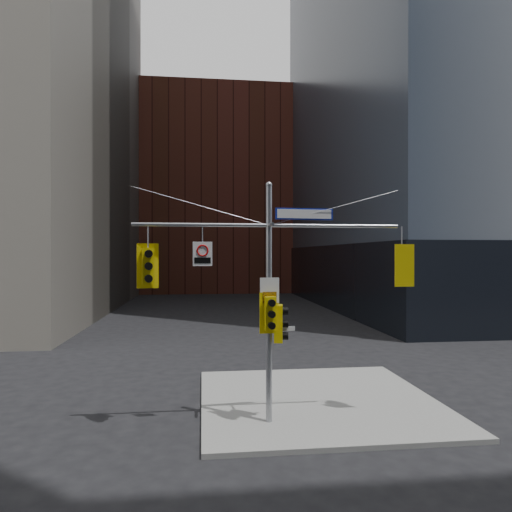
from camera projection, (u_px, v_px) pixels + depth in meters
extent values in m
plane|color=black|center=(280.00, 456.00, 11.59)|extent=(160.00, 160.00, 0.00)
cube|color=gray|center=(318.00, 400.00, 15.80)|extent=(8.00, 8.00, 0.15)
cube|color=black|center=(497.00, 275.00, 46.66)|extent=(36.40, 36.40, 6.00)
cube|color=maroon|center=(215.00, 196.00, 69.15)|extent=(26.00, 20.00, 28.00)
cylinder|color=#96999F|center=(269.00, 306.00, 13.57)|extent=(0.18, 0.18, 7.20)
sphere|color=#96999F|center=(269.00, 185.00, 13.56)|extent=(0.20, 0.20, 0.20)
cylinder|color=#96999F|center=(201.00, 225.00, 13.33)|extent=(4.00, 0.11, 0.11)
cylinder|color=#96999F|center=(334.00, 226.00, 13.80)|extent=(4.00, 0.11, 0.11)
cylinder|color=#96999F|center=(271.00, 225.00, 13.21)|extent=(0.10, 0.70, 0.10)
cylinder|color=#96999F|center=(201.00, 206.00, 13.33)|extent=(4.00, 0.02, 1.12)
cylinder|color=#96999F|center=(334.00, 208.00, 13.80)|extent=(4.00, 0.02, 1.12)
cube|color=#DABF0B|center=(148.00, 266.00, 13.15)|extent=(0.38, 0.30, 1.06)
cube|color=#DABF0B|center=(148.00, 266.00, 13.32)|extent=(0.62, 0.16, 1.31)
cylinder|color=black|center=(149.00, 254.00, 12.96)|extent=(0.25, 0.20, 0.22)
cylinder|color=black|center=(148.00, 254.00, 13.03)|extent=(0.19, 0.06, 0.19)
cylinder|color=black|center=(149.00, 266.00, 12.96)|extent=(0.25, 0.20, 0.22)
cylinder|color=black|center=(148.00, 266.00, 13.03)|extent=(0.19, 0.06, 0.19)
cylinder|color=black|center=(149.00, 279.00, 12.96)|extent=(0.25, 0.20, 0.22)
cylinder|color=black|center=(148.00, 278.00, 13.04)|extent=(0.19, 0.06, 0.19)
cube|color=#DABF0B|center=(402.00, 265.00, 14.05)|extent=(0.35, 0.25, 1.05)
cube|color=#DABF0B|center=(404.00, 265.00, 13.88)|extent=(0.62, 0.06, 1.30)
cylinder|color=black|center=(399.00, 254.00, 14.25)|extent=(0.22, 0.17, 0.22)
cylinder|color=black|center=(400.00, 254.00, 14.17)|extent=(0.19, 0.03, 0.19)
cylinder|color=black|center=(399.00, 265.00, 14.25)|extent=(0.22, 0.17, 0.22)
cylinder|color=black|center=(400.00, 265.00, 14.17)|extent=(0.19, 0.03, 0.19)
cylinder|color=black|center=(399.00, 276.00, 14.25)|extent=(0.22, 0.17, 0.22)
cylinder|color=black|center=(400.00, 276.00, 14.17)|extent=(0.19, 0.03, 0.19)
cube|color=#DABF0B|center=(278.00, 323.00, 13.60)|extent=(0.31, 0.40, 1.12)
cylinder|color=black|center=(285.00, 311.00, 13.59)|extent=(0.21, 0.26, 0.23)
cylinder|color=black|center=(283.00, 311.00, 13.60)|extent=(0.05, 0.20, 0.20)
cylinder|color=black|center=(285.00, 324.00, 13.60)|extent=(0.21, 0.26, 0.23)
cylinder|color=black|center=(283.00, 324.00, 13.60)|extent=(0.05, 0.20, 0.20)
cylinder|color=black|center=(285.00, 336.00, 13.60)|extent=(0.21, 0.26, 0.23)
cylinder|color=#0CE559|center=(283.00, 336.00, 13.60)|extent=(0.05, 0.20, 0.20)
cube|color=#DABF0B|center=(270.00, 314.00, 13.29)|extent=(0.33, 0.25, 0.98)
cube|color=#DABF0B|center=(269.00, 313.00, 13.46)|extent=(0.58, 0.08, 1.21)
cylinder|color=black|center=(272.00, 303.00, 13.11)|extent=(0.22, 0.16, 0.21)
cylinder|color=black|center=(271.00, 303.00, 13.18)|extent=(0.18, 0.03, 0.18)
cylinder|color=black|center=(272.00, 314.00, 13.11)|extent=(0.22, 0.16, 0.21)
cylinder|color=black|center=(271.00, 314.00, 13.18)|extent=(0.18, 0.03, 0.18)
cylinder|color=black|center=(272.00, 326.00, 13.11)|extent=(0.22, 0.16, 0.21)
cylinder|color=black|center=(271.00, 325.00, 13.18)|extent=(0.18, 0.03, 0.18)
cube|color=#101F99|center=(304.00, 214.00, 13.69)|extent=(1.80, 0.19, 0.35)
cube|color=silver|center=(305.00, 214.00, 13.66)|extent=(1.69, 0.15, 0.27)
cube|color=silver|center=(203.00, 254.00, 13.31)|extent=(0.57, 0.06, 0.71)
torus|color=#B20A0A|center=(203.00, 251.00, 13.29)|extent=(0.35, 0.07, 0.35)
cube|color=black|center=(203.00, 260.00, 13.29)|extent=(0.47, 0.04, 0.17)
cube|color=silver|center=(270.00, 290.00, 13.45)|extent=(0.57, 0.06, 0.75)
cube|color=#D88C00|center=(270.00, 297.00, 13.43)|extent=(0.42, 0.03, 0.33)
cube|color=silver|center=(284.00, 329.00, 13.62)|extent=(0.67, 0.03, 0.13)
cube|color=#145926|center=(267.00, 329.00, 14.02)|extent=(0.12, 0.78, 0.16)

